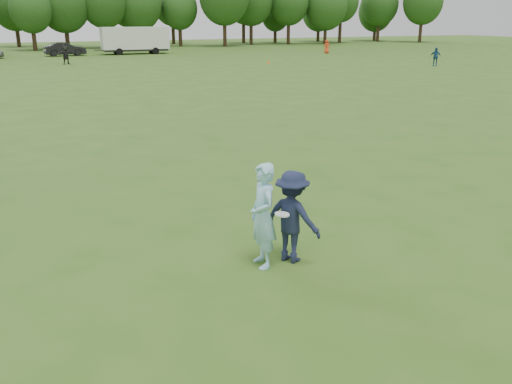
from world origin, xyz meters
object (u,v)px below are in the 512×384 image
player_far_c (327,46)px  player_far_d (66,54)px  defender (292,217)px  thrower (263,216)px  cargo_trailer (135,39)px  car_f (65,49)px  field_cone (268,62)px  player_far_b (435,57)px

player_far_c → player_far_d: 31.74m
defender → thrower: bearing=56.1°
thrower → player_far_c: (32.21, 52.32, -0.14)m
cargo_trailer → player_far_c: bearing=-20.4°
car_f → cargo_trailer: 8.33m
thrower → field_cone: (19.06, 41.19, -0.83)m
defender → cargo_trailer: bearing=-41.7°
player_far_b → player_far_d: bearing=-163.2°
defender → player_far_b: (31.56, 32.48, -0.03)m
field_cone → cargo_trailer: 21.50m
field_cone → player_far_b: bearing=-33.6°
thrower → player_far_c: thrower is taller
defender → player_far_b: bearing=-77.1°
defender → field_cone: 45.15m
player_far_d → thrower: bearing=-108.4°
defender → car_f: size_ratio=0.38×
player_far_b → car_f: bearing=-179.4°
player_far_c → field_cone: size_ratio=5.62×
player_far_d → cargo_trailer: bearing=36.0°
player_far_c → player_far_d: size_ratio=0.90×
thrower → player_far_b: 45.70m
player_far_d → field_cone: player_far_d is taller
player_far_c → car_f: 31.60m
player_far_c → car_f: player_far_c is taller
player_far_b → field_cone: size_ratio=5.67×
defender → player_far_c: 61.14m
defender → player_far_d: bearing=-33.1°
thrower → player_far_d: bearing=-178.3°
field_cone → thrower: bearing=-114.8°
thrower → player_far_b: thrower is taller
cargo_trailer → car_f: bearing=-179.8°
defender → player_far_b: size_ratio=1.03×
player_far_c → thrower: bearing=104.6°
player_far_d → cargo_trailer: 15.53m
field_cone → cargo_trailer: bearing=115.1°
defender → car_f: bearing=-34.0°
thrower → car_f: 60.60m
car_f → field_cone: (17.35, -19.39, -0.61)m
thrower → field_cone: size_ratio=6.54×
player_far_c → field_cone: bearing=86.5°
defender → cargo_trailer: cargo_trailer is taller
thrower → car_f: thrower is taller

